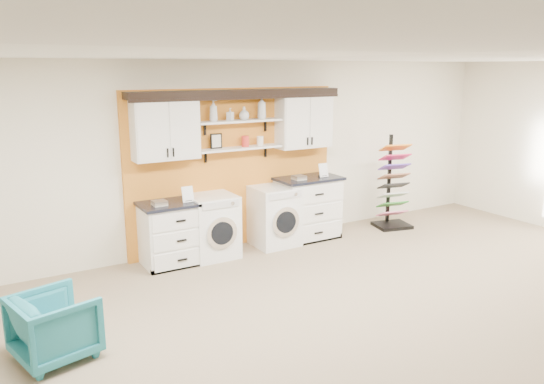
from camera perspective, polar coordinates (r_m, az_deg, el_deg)
floor at (r=5.42m, az=16.26°, el=-17.01°), size 10.00×10.00×0.00m
ceiling at (r=4.72m, az=18.49°, el=14.00°), size 10.00×10.00×0.00m
wall_back at (r=8.05m, az=-4.16°, el=3.99°), size 10.00×0.00×10.00m
accent_panel at (r=8.06m, az=-4.03°, el=2.55°), size 3.40×0.07×2.40m
upper_cabinet_left at (r=7.37m, az=-11.44°, el=6.68°), size 0.90×0.35×0.84m
upper_cabinet_right at (r=8.38m, az=3.41°, el=7.66°), size 0.90×0.35×0.84m
shelf_lower at (r=7.86m, az=-3.53°, el=4.73°), size 1.32×0.28×0.03m
shelf_upper at (r=7.81m, az=-3.57°, el=7.63°), size 1.32×0.28×0.03m
crown_molding at (r=7.79m, az=-3.65°, el=10.55°), size 3.30×0.41×0.13m
picture_frame at (r=7.73m, az=-6.02°, el=5.48°), size 0.18×0.02×0.22m
canister_red at (r=7.89m, az=-2.89°, el=5.46°), size 0.11×0.11×0.16m
canister_cream at (r=8.01m, az=-1.30°, el=5.52°), size 0.10×0.10×0.14m
base_cabinet_left at (r=7.52m, az=-10.56°, el=-4.35°), size 0.91×0.66×0.89m
base_cabinet_right at (r=8.50m, az=3.86°, el=-1.73°), size 1.02×0.66×1.00m
washer at (r=7.72m, az=-6.48°, el=-3.65°), size 0.65×0.71×0.91m
dryer at (r=8.18m, az=0.23°, el=-2.58°), size 0.66×0.71×0.92m
sample_rack at (r=9.32m, az=12.84°, el=-0.62°), size 0.67×0.60×1.59m
armchair at (r=5.52m, az=-22.33°, el=-13.21°), size 0.84×0.83×0.63m
soap_bottle_a at (r=7.62m, az=-6.32°, el=8.68°), size 0.16×0.16×0.30m
soap_bottle_b at (r=7.74m, az=-4.53°, el=8.34°), size 0.11×0.11×0.18m
soap_bottle_c at (r=7.84m, az=-3.02°, el=8.47°), size 0.21×0.21×0.19m
soap_bottle_d at (r=7.97m, az=-1.11°, el=9.08°), size 0.18×0.18×0.34m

